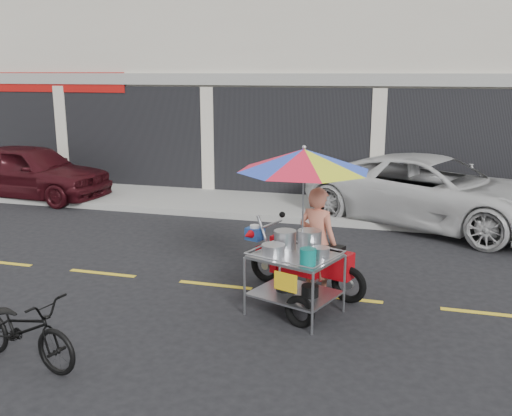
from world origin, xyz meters
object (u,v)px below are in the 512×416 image
(near_bicycle, at_px, (22,329))
(food_vendor_rig, at_px, (306,205))
(maroon_sedan, at_px, (31,171))
(white_pickup, at_px, (433,191))

(near_bicycle, bearing_deg, food_vendor_rig, -35.50)
(near_bicycle, height_order, food_vendor_rig, food_vendor_rig)
(food_vendor_rig, bearing_deg, maroon_sedan, 168.51)
(maroon_sedan, xyz_separation_m, food_vendor_rig, (8.35, -5.09, 0.75))
(maroon_sedan, xyz_separation_m, near_bicycle, (5.56, -7.63, -0.31))
(near_bicycle, bearing_deg, maroon_sedan, 48.31)
(maroon_sedan, relative_size, white_pickup, 0.79)
(maroon_sedan, height_order, food_vendor_rig, food_vendor_rig)
(white_pickup, bearing_deg, food_vendor_rig, -175.32)
(maroon_sedan, bearing_deg, white_pickup, -86.10)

